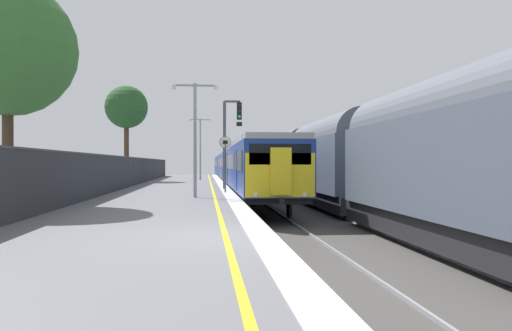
% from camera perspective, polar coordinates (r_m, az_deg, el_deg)
% --- Properties ---
extents(ground, '(17.40, 110.00, 1.21)m').
position_cam_1_polar(ground, '(10.78, 12.89, -10.86)').
color(ground, slate).
extents(commuter_train_at_platform, '(2.83, 59.14, 3.81)m').
position_cam_1_polar(commuter_train_at_platform, '(48.22, -2.43, 0.00)').
color(commuter_train_at_platform, navy).
rests_on(commuter_train_at_platform, ground).
extents(freight_train_adjacent_track, '(2.60, 52.54, 4.91)m').
position_cam_1_polar(freight_train_adjacent_track, '(34.23, 5.73, 0.61)').
color(freight_train_adjacent_track, '#232326').
rests_on(freight_train_adjacent_track, ground).
extents(signal_gantry, '(1.10, 0.24, 5.10)m').
position_cam_1_polar(signal_gantry, '(28.80, -3.08, 3.65)').
color(signal_gantry, '#47474C').
rests_on(signal_gantry, ground).
extents(speed_limit_sign, '(0.59, 0.08, 2.83)m').
position_cam_1_polar(speed_limit_sign, '(25.23, -3.54, 0.99)').
color(speed_limit_sign, '#59595B').
rests_on(speed_limit_sign, ground).
extents(platform_lamp_mid, '(2.00, 0.20, 4.93)m').
position_cam_1_polar(platform_lamp_mid, '(21.71, -6.98, 4.17)').
color(platform_lamp_mid, '#93999E').
rests_on(platform_lamp_mid, ground).
extents(platform_lamp_far, '(2.00, 0.20, 5.47)m').
position_cam_1_polar(platform_lamp_far, '(44.78, -6.38, 2.51)').
color(platform_lamp_far, '#93999E').
rests_on(platform_lamp_far, ground).
extents(background_tree_left, '(3.56, 3.56, 7.97)m').
position_cam_1_polar(background_tree_left, '(43.31, -14.68, 6.30)').
color(background_tree_left, '#473323').
rests_on(background_tree_left, ground).
extents(background_tree_centre, '(4.65, 4.65, 7.75)m').
position_cam_1_polar(background_tree_centre, '(19.38, -26.51, 11.54)').
color(background_tree_centre, '#473323').
rests_on(background_tree_centre, ground).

